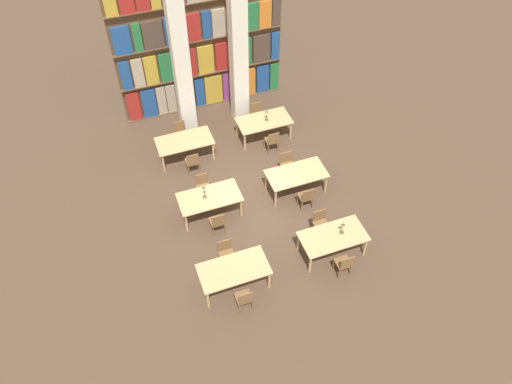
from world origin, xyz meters
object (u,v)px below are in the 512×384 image
(chair_10, at_px, (272,140))
(chair_11, at_px, (257,114))
(chair_3, at_px, (320,222))
(reading_table_1, at_px, (333,238))
(desk_lamp_0, at_px, (343,226))
(desk_lamp_1, at_px, (204,190))
(pillar_center, at_px, (238,46))
(chair_8, at_px, (192,162))
(chair_5, at_px, (203,186))
(reading_table_5, at_px, (264,122))
(reading_table_2, at_px, (209,199))
(reading_table_3, at_px, (296,175))
(chair_6, at_px, (306,197))
(chair_2, at_px, (344,264))
(reading_table_0, at_px, (234,271))
(chair_9, at_px, (181,133))
(chair_4, at_px, (218,222))
(chair_7, at_px, (287,164))
(desk_lamp_2, at_px, (267,114))
(chair_0, at_px, (244,298))
(reading_table_4, at_px, (185,142))
(chair_1, at_px, (226,253))
(pillar_left, at_px, (180,57))

(chair_10, distance_m, chair_11, 1.56)
(chair_3, distance_m, chair_11, 5.42)
(reading_table_1, height_order, chair_3, chair_3)
(desk_lamp_0, xyz_separation_m, desk_lamp_1, (-3.25, 2.64, 0.04))
(pillar_center, distance_m, chair_8, 4.13)
(chair_5, relative_size, reading_table_5, 0.47)
(reading_table_2, xyz_separation_m, chair_8, (-0.02, 1.95, -0.21))
(reading_table_3, xyz_separation_m, chair_6, (0.01, -0.78, -0.21))
(reading_table_2, relative_size, chair_5, 2.15)
(pillar_center, bearing_deg, chair_2, -86.62)
(reading_table_0, height_order, chair_8, chair_8)
(chair_3, xyz_separation_m, chair_11, (-0.01, 5.42, 0.00))
(chair_8, xyz_separation_m, chair_10, (2.86, 0.06, 0.00))
(chair_9, xyz_separation_m, chair_11, (2.86, 0.06, 0.00))
(chair_6, bearing_deg, chair_2, -90.70)
(chair_8, bearing_deg, reading_table_2, -89.40)
(reading_table_0, distance_m, chair_4, 1.94)
(reading_table_0, distance_m, chair_5, 3.49)
(chair_8, bearing_deg, chair_2, -61.87)
(chair_7, bearing_deg, desk_lamp_1, 13.91)
(desk_lamp_0, distance_m, chair_7, 3.44)
(chair_7, bearing_deg, chair_3, 89.30)
(chair_9, bearing_deg, desk_lamp_1, 88.18)
(reading_table_5, relative_size, desk_lamp_2, 4.53)
(chair_9, bearing_deg, reading_table_0, 88.98)
(chair_0, distance_m, reading_table_2, 3.49)
(reading_table_4, bearing_deg, desk_lamp_0, -59.16)
(chair_4, height_order, chair_10, same)
(desk_lamp_2, bearing_deg, chair_7, -91.31)
(reading_table_2, xyz_separation_m, reading_table_4, (-0.06, 2.73, 0.00))
(reading_table_5, relative_size, chair_11, 2.15)
(chair_1, height_order, chair_6, same)
(reading_table_0, distance_m, chair_7, 4.61)
(chair_10, bearing_deg, desk_lamp_2, 83.69)
(chair_1, relative_size, reading_table_1, 0.47)
(pillar_center, distance_m, chair_2, 7.98)
(chair_0, bearing_deg, reading_table_4, 89.59)
(pillar_left, xyz_separation_m, chair_7, (2.45, -3.37, -2.53))
(chair_5, xyz_separation_m, chair_7, (2.87, 0.00, 0.00))
(chair_0, relative_size, chair_6, 1.00)
(chair_6, bearing_deg, desk_lamp_1, 164.88)
(chair_4, distance_m, chair_10, 3.98)
(chair_5, xyz_separation_m, chair_11, (2.83, 2.79, 0.00))
(pillar_center, height_order, reading_table_1, pillar_center)
(reading_table_0, bearing_deg, desk_lamp_1, 90.00)
(chair_8, distance_m, chair_10, 2.86)
(pillar_left, distance_m, reading_table_3, 5.34)
(desk_lamp_1, bearing_deg, chair_8, 86.71)
(chair_10, height_order, desk_lamp_2, desk_lamp_2)
(chair_9, xyz_separation_m, chair_10, (2.86, -1.49, 0.00))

